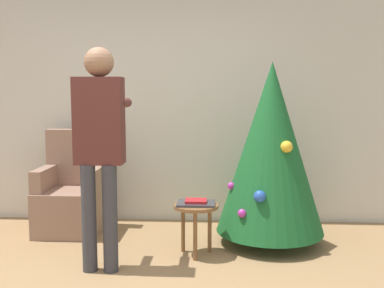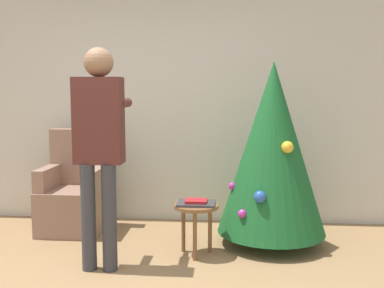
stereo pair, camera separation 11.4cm
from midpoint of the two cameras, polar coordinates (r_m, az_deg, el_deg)
name	(u,v)px [view 1 (the left image)]	position (r m, az deg, el deg)	size (l,w,h in m)	color
wall_back	(153,102)	(5.10, -5.65, 5.32)	(8.00, 0.06, 2.70)	beige
christmas_tree	(271,148)	(4.32, 9.24, -0.48)	(1.03, 1.03, 1.75)	brown
armchair	(72,196)	(4.94, -15.59, -6.37)	(0.64, 0.64, 1.06)	#93705B
person_standing	(99,138)	(3.71, -12.53, 0.80)	(0.41, 0.57, 1.82)	#38383D
side_stool	(196,213)	(4.06, -0.30, -8.70)	(0.40, 0.40, 0.46)	brown
laptop	(196,203)	(4.04, -0.30, -7.55)	(0.34, 0.25, 0.02)	#38383D
book	(196,201)	(4.04, -0.30, -7.24)	(0.19, 0.16, 0.02)	#B21E23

